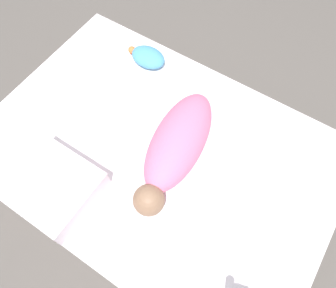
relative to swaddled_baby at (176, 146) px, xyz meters
The scene contains 5 objects.
ground_plane 0.28m from the swaddled_baby, 23.14° to the left, with size 12.00×12.00×0.00m, color #514C47.
bed_mattress 0.19m from the swaddled_baby, 23.14° to the left, with size 1.45×1.00×0.20m.
swaddled_baby is the anchor object (origin of this frame).
pillow 0.49m from the swaddled_baby, 52.43° to the left, with size 0.31×0.29×0.10m.
turtle_plush 0.51m from the swaddled_baby, 42.24° to the right, with size 0.20×0.12×0.07m.
Camera 1 is at (-0.37, 0.48, 1.40)m, focal length 35.00 mm.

